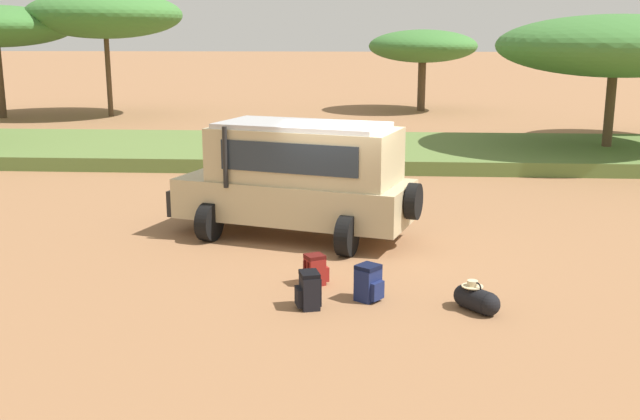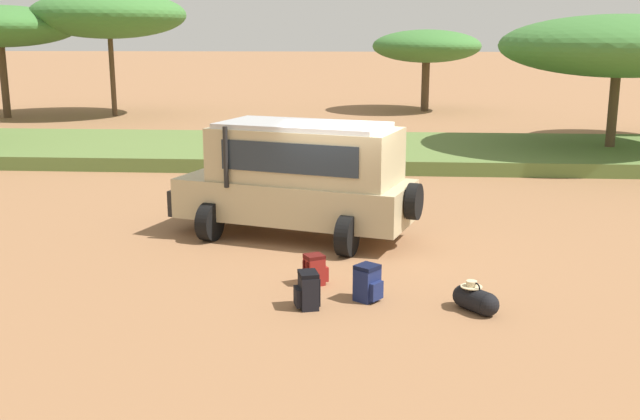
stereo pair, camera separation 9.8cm
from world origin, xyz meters
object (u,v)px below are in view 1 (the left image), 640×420
(duffel_bag_low_black_case, at_px, (476,299))
(acacia_tree_right_mid, at_px, (423,46))
(backpack_beside_front_wheel, at_px, (369,283))
(acacia_tree_centre_back, at_px, (105,15))
(acacia_tree_far_right, at_px, (615,46))
(safari_vehicle, at_px, (299,177))
(backpack_near_rear_wheel, at_px, (315,270))
(backpack_cluster_center, at_px, (309,290))

(duffel_bag_low_black_case, bearing_deg, acacia_tree_right_mid, 87.91)
(backpack_beside_front_wheel, relative_size, acacia_tree_centre_back, 0.08)
(acacia_tree_centre_back, relative_size, acacia_tree_far_right, 0.94)
(safari_vehicle, bearing_deg, backpack_near_rear_wheel, -79.54)
(backpack_near_rear_wheel, height_order, acacia_tree_far_right, acacia_tree_far_right)
(duffel_bag_low_black_case, xyz_separation_m, acacia_tree_centre_back, (-15.20, 27.14, 4.93))
(backpack_beside_front_wheel, bearing_deg, backpack_near_rear_wheel, 141.62)
(duffel_bag_low_black_case, bearing_deg, backpack_cluster_center, -179.00)
(acacia_tree_centre_back, xyz_separation_m, acacia_tree_far_right, (21.65, -12.17, -1.30))
(acacia_tree_right_mid, bearing_deg, safari_vehicle, -99.16)
(duffel_bag_low_black_case, xyz_separation_m, acacia_tree_right_mid, (1.13, 30.91, 3.32))
(backpack_cluster_center, relative_size, acacia_tree_centre_back, 0.08)
(backpack_beside_front_wheel, relative_size, backpack_cluster_center, 1.00)
(acacia_tree_far_right, bearing_deg, acacia_tree_right_mid, 108.45)
(acacia_tree_far_right, bearing_deg, duffel_bag_low_black_case, -113.30)
(backpack_cluster_center, relative_size, acacia_tree_far_right, 0.07)
(backpack_cluster_center, bearing_deg, backpack_beside_front_wheel, 23.86)
(backpack_near_rear_wheel, height_order, acacia_tree_centre_back, acacia_tree_centre_back)
(safari_vehicle, xyz_separation_m, duffel_bag_low_black_case, (3.18, -4.20, -1.10))
(safari_vehicle, bearing_deg, acacia_tree_right_mid, 80.84)
(backpack_cluster_center, relative_size, acacia_tree_right_mid, 0.09)
(backpack_cluster_center, height_order, acacia_tree_centre_back, acacia_tree_centre_back)
(acacia_tree_right_mid, height_order, acacia_tree_far_right, acacia_tree_far_right)
(safari_vehicle, distance_m, backpack_beside_front_wheel, 4.23)
(safari_vehicle, bearing_deg, backpack_beside_front_wheel, -68.70)
(safari_vehicle, bearing_deg, duffel_bag_low_black_case, -52.84)
(backpack_near_rear_wheel, bearing_deg, safari_vehicle, 100.46)
(duffel_bag_low_black_case, distance_m, acacia_tree_centre_back, 31.49)
(backpack_beside_front_wheel, xyz_separation_m, duffel_bag_low_black_case, (1.69, -0.37, -0.10))
(acacia_tree_centre_back, bearing_deg, backpack_near_rear_wheel, -64.19)
(acacia_tree_centre_back, bearing_deg, backpack_beside_front_wheel, -63.21)
(safari_vehicle, distance_m, acacia_tree_right_mid, 27.15)
(backpack_beside_front_wheel, bearing_deg, safari_vehicle, 111.30)
(acacia_tree_centre_back, height_order, acacia_tree_right_mid, acacia_tree_centre_back)
(duffel_bag_low_black_case, relative_size, acacia_tree_right_mid, 0.12)
(duffel_bag_low_black_case, bearing_deg, backpack_near_rear_wheel, 157.15)
(safari_vehicle, height_order, acacia_tree_right_mid, acacia_tree_right_mid)
(backpack_near_rear_wheel, height_order, acacia_tree_right_mid, acacia_tree_right_mid)
(backpack_cluster_center, bearing_deg, acacia_tree_far_right, 58.84)
(safari_vehicle, bearing_deg, acacia_tree_far_right, 48.21)
(safari_vehicle, bearing_deg, acacia_tree_centre_back, 117.66)
(duffel_bag_low_black_case, bearing_deg, acacia_tree_far_right, 66.70)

